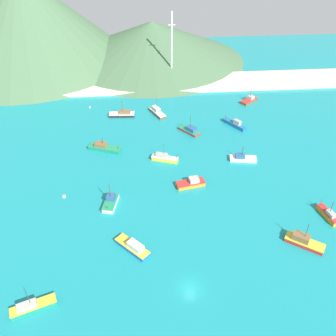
{
  "coord_description": "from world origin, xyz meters",
  "views": [
    {
      "loc": [
        -8.39,
        -45.21,
        65.05
      ],
      "look_at": [
        -1.31,
        40.43,
        1.52
      ],
      "focal_mm": 38.86,
      "sensor_mm": 36.0,
      "label": 1
    }
  ],
  "objects": [
    {
      "name": "ground",
      "position": [
        0.0,
        30.0,
        -0.25
      ],
      "size": [
        260.0,
        280.0,
        0.5
      ],
      "color": "teal"
    },
    {
      "name": "fishing_boat_0",
      "position": [
        -31.6,
        -2.01,
        0.8
      ],
      "size": [
        9.09,
        5.12,
        4.83
      ],
      "color": "#198466",
      "rests_on": "ground"
    },
    {
      "name": "fishing_boat_1",
      "position": [
        -20.78,
        54.1,
        0.86
      ],
      "size": [
        11.19,
        6.87,
        4.62
      ],
      "color": "#198466",
      "rests_on": "ground"
    },
    {
      "name": "fishing_boat_2",
      "position": [
        8.21,
        62.71,
        0.85
      ],
      "size": [
        7.66,
        8.27,
        6.5
      ],
      "color": "red",
      "rests_on": "ground"
    },
    {
      "name": "fishing_boat_4",
      "position": [
        -15.35,
        76.52,
        0.84
      ],
      "size": [
        9.56,
        3.68,
        6.16
      ],
      "color": "#232328",
      "rests_on": "ground"
    },
    {
      "name": "fishing_boat_5",
      "position": [
        -1.96,
        46.44,
        0.96
      ],
      "size": [
        8.5,
        4.59,
        6.27
      ],
      "color": "gold",
      "rests_on": "ground"
    },
    {
      "name": "fishing_boat_6",
      "position": [
        -11.73,
        11.49,
        0.93
      ],
      "size": [
        8.3,
        8.4,
        2.52
      ],
      "color": "#1E5BA8",
      "rests_on": "ground"
    },
    {
      "name": "fishing_boat_7",
      "position": [
        -17.54,
        27.48,
        0.95
      ],
      "size": [
        4.44,
        7.45,
        6.73
      ],
      "color": "silver",
      "rests_on": "ground"
    },
    {
      "name": "fishing_boat_8",
      "position": [
        4.67,
        33.74,
        0.86
      ],
      "size": [
        8.52,
        4.58,
        2.41
      ],
      "color": "orange",
      "rests_on": "ground"
    },
    {
      "name": "fishing_boat_9",
      "position": [
        22.16,
        44.69,
        0.74
      ],
      "size": [
        8.57,
        4.21,
        4.96
      ],
      "color": "silver",
      "rests_on": "ground"
    },
    {
      "name": "fishing_boat_10",
      "position": [
        37.62,
        18.16,
        0.9
      ],
      "size": [
        3.46,
        7.54,
        5.29
      ],
      "color": "orange",
      "rests_on": "ground"
    },
    {
      "name": "fishing_boat_11",
      "position": [
        -2.41,
        76.91,
        0.96
      ],
      "size": [
        6.24,
        9.28,
        6.56
      ],
      "color": "brown",
      "rests_on": "ground"
    },
    {
      "name": "fishing_boat_12",
      "position": [
        34.86,
        84.21,
        0.77
      ],
      "size": [
        8.07,
        7.31,
        5.6
      ],
      "color": "brown",
      "rests_on": "ground"
    },
    {
      "name": "fishing_boat_13",
      "position": [
        27.91,
        9.87,
        0.99
      ],
      "size": [
        8.96,
        7.58,
        6.67
      ],
      "color": "red",
      "rests_on": "ground"
    },
    {
      "name": "fishing_boat_14",
      "position": [
        24.59,
        65.43,
        0.96
      ],
      "size": [
        7.08,
        9.08,
        2.9
      ],
      "color": "#1E5BA8",
      "rests_on": "ground"
    },
    {
      "name": "buoy_0",
      "position": [
        -30.41,
        31.57,
        0.18
      ],
      "size": [
        1.02,
        1.02,
        1.02
      ],
      "color": "silver",
      "rests_on": "ground"
    },
    {
      "name": "buoy_1",
      "position": [
        -28.2,
        84.37,
        0.14
      ],
      "size": [
        0.79,
        0.79,
        0.79
      ],
      "color": "silver",
      "rests_on": "ground"
    },
    {
      "name": "beach_strip",
      "position": [
        0.0,
        103.62,
        0.6
      ],
      "size": [
        247.0,
        18.78,
        1.2
      ],
      "primitive_type": "cube",
      "color": "beige",
      "rests_on": "ground"
    },
    {
      "name": "hill_west",
      "position": [
        -59.69,
        137.25,
        20.4
      ],
      "size": [
        97.65,
        97.65,
        40.8
      ],
      "color": "#476B47",
      "rests_on": "ground"
    },
    {
      "name": "hill_central",
      "position": [
        -1.36,
        136.08,
        9.19
      ],
      "size": [
        91.7,
        91.7,
        18.37
      ],
      "color": "#476B47",
      "rests_on": "ground"
    },
    {
      "name": "radio_tower",
      "position": [
        5.7,
        107.1,
        15.05
      ],
      "size": [
        2.95,
        2.36,
        29.51
      ],
      "color": "silver",
      "rests_on": "ground"
    }
  ]
}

